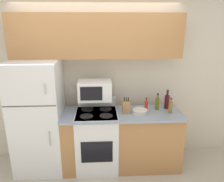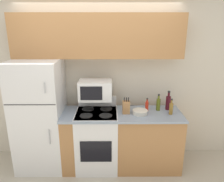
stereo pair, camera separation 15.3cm
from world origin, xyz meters
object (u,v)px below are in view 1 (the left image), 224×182
(refrigerator, at_px, (39,117))
(bottle_hot_sauce, at_px, (146,105))
(microwave, at_px, (95,90))
(bottle_vinegar, at_px, (170,107))
(bottle_olive_oil, at_px, (157,103))
(bowl, at_px, (140,111))
(bottle_wine_red, at_px, (167,101))
(knife_block, at_px, (126,107))
(stove, at_px, (97,139))

(refrigerator, height_order, bottle_hot_sauce, refrigerator)
(refrigerator, distance_m, microwave, 0.94)
(bottle_vinegar, bearing_deg, refrigerator, 176.64)
(refrigerator, height_order, bottle_olive_oil, refrigerator)
(bowl, bearing_deg, refrigerator, 175.93)
(bowl, xyz_separation_m, bottle_wine_red, (0.46, 0.18, 0.08))
(microwave, xyz_separation_m, bottle_vinegar, (1.12, -0.18, -0.23))
(refrigerator, distance_m, knife_block, 1.33)
(bowl, bearing_deg, microwave, 165.56)
(stove, xyz_separation_m, bottle_vinegar, (1.10, -0.05, 0.53))
(knife_block, xyz_separation_m, bottle_olive_oil, (0.50, 0.12, 0.00))
(stove, height_order, bottle_olive_oil, bottle_olive_oil)
(bottle_olive_oil, bearing_deg, bottle_hot_sauce, -175.98)
(bottle_hot_sauce, xyz_separation_m, bottle_vinegar, (0.33, -0.14, 0.02))
(microwave, distance_m, bowl, 0.74)
(stove, bearing_deg, bowl, -4.12)
(knife_block, height_order, bottle_wine_red, bottle_wine_red)
(bottle_vinegar, height_order, bottle_olive_oil, bottle_olive_oil)
(bottle_vinegar, bearing_deg, stove, 177.17)
(knife_block, bearing_deg, bottle_hot_sauce, 18.00)
(stove, height_order, bottle_hot_sauce, bottle_hot_sauce)
(bottle_hot_sauce, xyz_separation_m, bottle_olive_oil, (0.18, 0.01, 0.02))
(bottle_vinegar, bearing_deg, bottle_hot_sauce, 156.74)
(bowl, height_order, bottle_olive_oil, bottle_olive_oil)
(bowl, xyz_separation_m, bottle_hot_sauce, (0.12, 0.14, 0.04))
(refrigerator, bearing_deg, bottle_hot_sauce, 0.95)
(microwave, bearing_deg, knife_block, -17.07)
(stove, bearing_deg, bottle_vinegar, -2.83)
(bottle_wine_red, bearing_deg, bowl, -158.23)
(refrigerator, height_order, stove, refrigerator)
(refrigerator, bearing_deg, bottle_wine_red, 2.15)
(bottle_vinegar, height_order, bottle_wine_red, bottle_wine_red)
(bottle_hot_sauce, distance_m, bottle_olive_oil, 0.18)
(refrigerator, relative_size, stove, 1.57)
(knife_block, xyz_separation_m, bottle_wine_red, (0.66, 0.15, 0.02))
(refrigerator, relative_size, bottle_olive_oil, 6.57)
(stove, xyz_separation_m, bowl, (0.65, -0.05, 0.47))
(bottle_vinegar, xyz_separation_m, bottle_wine_red, (0.00, 0.19, 0.02))
(knife_block, height_order, bottle_olive_oil, bottle_olive_oil)
(knife_block, distance_m, bottle_olive_oil, 0.52)
(bottle_olive_oil, distance_m, bottle_wine_red, 0.16)
(stove, xyz_separation_m, bottle_olive_oil, (0.94, 0.10, 0.54))
(bowl, distance_m, bottle_olive_oil, 0.34)
(microwave, bearing_deg, bottle_hot_sauce, -2.61)
(microwave, distance_m, bottle_wine_red, 1.14)
(bottle_olive_oil, bearing_deg, bottle_wine_red, 12.23)
(bottle_olive_oil, height_order, bottle_wine_red, bottle_wine_red)
(bowl, relative_size, bottle_hot_sauce, 1.13)
(bottle_vinegar, distance_m, bottle_olive_oil, 0.22)
(bottle_hot_sauce, bearing_deg, stove, -173.41)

